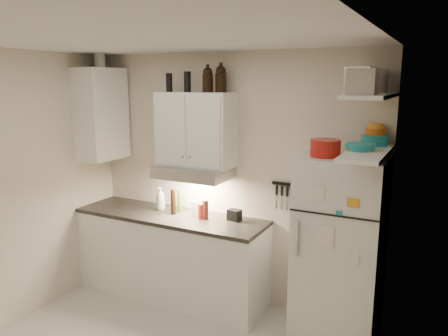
% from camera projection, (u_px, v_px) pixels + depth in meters
% --- Properties ---
extents(ceiling, '(3.20, 3.00, 0.02)m').
position_uv_depth(ceiling, '(132.00, 37.00, 3.00)').
color(ceiling, white).
rests_on(ceiling, ground).
extents(back_wall, '(3.20, 0.02, 2.60)m').
position_uv_depth(back_wall, '(230.00, 179.00, 4.57)').
color(back_wall, beige).
rests_on(back_wall, ground).
extents(right_wall, '(0.02, 3.00, 2.60)m').
position_uv_depth(right_wall, '(361.00, 258.00, 2.53)').
color(right_wall, beige).
rests_on(right_wall, ground).
extents(base_cabinet, '(2.10, 0.60, 0.88)m').
position_uv_depth(base_cabinet, '(171.00, 257.00, 4.72)').
color(base_cabinet, white).
rests_on(base_cabinet, floor).
extents(countertop, '(2.10, 0.62, 0.04)m').
position_uv_depth(countertop, '(170.00, 216.00, 4.63)').
color(countertop, '#2A2824').
rests_on(countertop, base_cabinet).
extents(upper_cabinet, '(0.80, 0.33, 0.75)m').
position_uv_depth(upper_cabinet, '(196.00, 129.00, 4.45)').
color(upper_cabinet, white).
rests_on(upper_cabinet, back_wall).
extents(side_cabinet, '(0.33, 0.55, 1.00)m').
position_uv_depth(side_cabinet, '(101.00, 114.00, 4.82)').
color(side_cabinet, white).
rests_on(side_cabinet, left_wall).
extents(range_hood, '(0.76, 0.46, 0.12)m').
position_uv_depth(range_hood, '(193.00, 172.00, 4.48)').
color(range_hood, silver).
rests_on(range_hood, back_wall).
extents(fridge, '(0.70, 0.68, 1.70)m').
position_uv_depth(fridge, '(340.00, 252.00, 3.79)').
color(fridge, silver).
rests_on(fridge, floor).
extents(shelf_hi, '(0.30, 0.95, 0.03)m').
position_uv_depth(shelf_hi, '(371.00, 96.00, 3.32)').
color(shelf_hi, white).
rests_on(shelf_hi, right_wall).
extents(shelf_lo, '(0.30, 0.95, 0.03)m').
position_uv_depth(shelf_lo, '(368.00, 153.00, 3.41)').
color(shelf_lo, white).
rests_on(shelf_lo, right_wall).
extents(knife_strip, '(0.42, 0.02, 0.03)m').
position_uv_depth(knife_strip, '(293.00, 185.00, 4.23)').
color(knife_strip, black).
rests_on(knife_strip, back_wall).
extents(dutch_oven, '(0.27, 0.27, 0.14)m').
position_uv_depth(dutch_oven, '(325.00, 148.00, 3.57)').
color(dutch_oven, '#A61813').
rests_on(dutch_oven, fridge).
extents(book_stack, '(0.23, 0.27, 0.08)m').
position_uv_depth(book_stack, '(358.00, 154.00, 3.47)').
color(book_stack, orange).
rests_on(book_stack, fridge).
extents(spice_jar, '(0.05, 0.05, 0.09)m').
position_uv_depth(spice_jar, '(346.00, 153.00, 3.49)').
color(spice_jar, silver).
rests_on(spice_jar, fridge).
extents(stock_pot, '(0.32, 0.32, 0.19)m').
position_uv_depth(stock_pot, '(371.00, 81.00, 3.57)').
color(stock_pot, silver).
rests_on(stock_pot, shelf_hi).
extents(tin_a, '(0.24, 0.22, 0.20)m').
position_uv_depth(tin_a, '(361.00, 81.00, 3.25)').
color(tin_a, '#AAAAAD').
rests_on(tin_a, shelf_hi).
extents(tin_b, '(0.23, 0.23, 0.18)m').
position_uv_depth(tin_b, '(359.00, 82.00, 3.06)').
color(tin_b, '#AAAAAD').
rests_on(tin_b, shelf_hi).
extents(bowl_teal, '(0.22, 0.22, 0.09)m').
position_uv_depth(bowl_teal, '(374.00, 140.00, 3.68)').
color(bowl_teal, teal).
rests_on(bowl_teal, shelf_lo).
extents(bowl_orange, '(0.18, 0.18, 0.05)m').
position_uv_depth(bowl_orange, '(375.00, 131.00, 3.71)').
color(bowl_orange, '#C75812').
rests_on(bowl_orange, bowl_teal).
extents(bowl_yellow, '(0.14, 0.14, 0.04)m').
position_uv_depth(bowl_yellow, '(376.00, 126.00, 3.70)').
color(bowl_yellow, orange).
rests_on(bowl_yellow, bowl_orange).
extents(plates, '(0.24, 0.24, 0.06)m').
position_uv_depth(plates, '(360.00, 147.00, 3.42)').
color(plates, teal).
rests_on(plates, shelf_lo).
extents(growler_a, '(0.13, 0.13, 0.25)m').
position_uv_depth(growler_a, '(208.00, 79.00, 4.27)').
color(growler_a, black).
rests_on(growler_a, upper_cabinet).
extents(growler_b, '(0.12, 0.12, 0.26)m').
position_uv_depth(growler_b, '(221.00, 79.00, 4.25)').
color(growler_b, black).
rests_on(growler_b, upper_cabinet).
extents(thermos_a, '(0.09, 0.09, 0.20)m').
position_uv_depth(thermos_a, '(187.00, 82.00, 4.33)').
color(thermos_a, black).
rests_on(thermos_a, upper_cabinet).
extents(thermos_b, '(0.09, 0.09, 0.19)m').
position_uv_depth(thermos_b, '(169.00, 83.00, 4.42)').
color(thermos_b, black).
rests_on(thermos_b, upper_cabinet).
extents(side_jar, '(0.14, 0.14, 0.16)m').
position_uv_depth(side_jar, '(100.00, 60.00, 4.74)').
color(side_jar, silver).
rests_on(side_jar, side_cabinet).
extents(soap_bottle, '(0.12, 0.12, 0.29)m').
position_uv_depth(soap_bottle, '(160.00, 197.00, 4.76)').
color(soap_bottle, white).
rests_on(soap_bottle, countertop).
extents(pepper_mill, '(0.07, 0.07, 0.20)m').
position_uv_depth(pepper_mill, '(205.00, 210.00, 4.45)').
color(pepper_mill, '#58281A').
rests_on(pepper_mill, countertop).
extents(oil_bottle, '(0.06, 0.06, 0.25)m').
position_uv_depth(oil_bottle, '(180.00, 201.00, 4.69)').
color(oil_bottle, '#3F6519').
rests_on(oil_bottle, countertop).
extents(vinegar_bottle, '(0.06, 0.06, 0.27)m').
position_uv_depth(vinegar_bottle, '(173.00, 202.00, 4.61)').
color(vinegar_bottle, black).
rests_on(vinegar_bottle, countertop).
extents(clear_bottle, '(0.07, 0.07, 0.16)m').
position_uv_depth(clear_bottle, '(194.00, 208.00, 4.56)').
color(clear_bottle, silver).
rests_on(clear_bottle, countertop).
extents(red_jar, '(0.09, 0.09, 0.16)m').
position_uv_depth(red_jar, '(202.00, 211.00, 4.47)').
color(red_jar, '#A61813').
rests_on(red_jar, countertop).
extents(caddy, '(0.14, 0.11, 0.11)m').
position_uv_depth(caddy, '(234.00, 215.00, 4.42)').
color(caddy, black).
rests_on(caddy, countertop).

